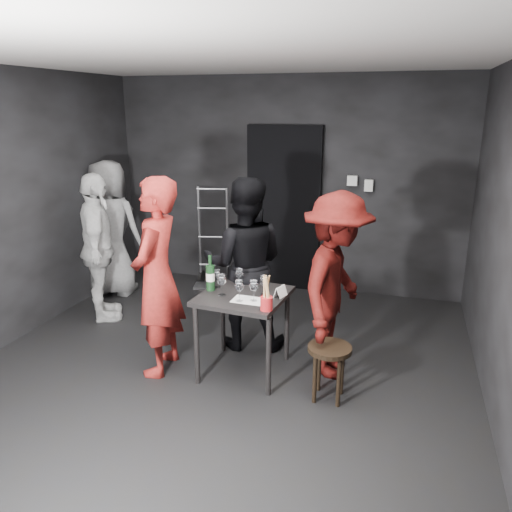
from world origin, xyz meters
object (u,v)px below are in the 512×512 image
(stool, at_px, (329,357))
(wine_bottle, at_px, (210,277))
(tasting_table, at_px, (244,304))
(bystander_cream, at_px, (98,241))
(bystander_grey, at_px, (110,220))
(server_red, at_px, (156,260))
(man_maroon, at_px, (336,277))
(hand_truck, at_px, (213,269))
(breadstick_cup, at_px, (266,294))
(woman_black, at_px, (244,253))

(stool, distance_m, wine_bottle, 1.24)
(tasting_table, height_order, bystander_cream, bystander_cream)
(bystander_grey, bearing_deg, server_red, 133.39)
(man_maroon, bearing_deg, wine_bottle, 109.69)
(bystander_grey, bearing_deg, tasting_table, 147.95)
(hand_truck, height_order, man_maroon, man_maroon)
(tasting_table, distance_m, breadstick_cup, 0.47)
(tasting_table, relative_size, woman_black, 0.39)
(server_red, relative_size, bystander_grey, 1.09)
(server_red, bearing_deg, hand_truck, -176.64)
(stool, height_order, bystander_cream, bystander_cream)
(bystander_cream, relative_size, wine_bottle, 5.64)
(server_red, height_order, bystander_cream, server_red)
(man_maroon, distance_m, breadstick_cup, 0.70)
(stool, relative_size, server_red, 0.22)
(stool, distance_m, woman_black, 1.35)
(tasting_table, height_order, man_maroon, man_maroon)
(woman_black, bearing_deg, hand_truck, -70.69)
(wine_bottle, bearing_deg, server_red, -156.23)
(server_red, xyz_separation_m, man_maroon, (1.50, 0.41, -0.14))
(tasting_table, xyz_separation_m, woman_black, (-0.16, 0.52, 0.31))
(wine_bottle, bearing_deg, man_maroon, 11.79)
(stool, distance_m, breadstick_cup, 0.73)
(bystander_cream, bearing_deg, woman_black, -126.83)
(man_maroon, relative_size, bystander_grey, 0.94)
(man_maroon, height_order, bystander_cream, man_maroon)
(bystander_grey, bearing_deg, bystander_cream, 113.52)
(bystander_grey, height_order, wine_bottle, bystander_grey)
(server_red, height_order, breadstick_cup, server_red)
(wine_bottle, bearing_deg, breadstick_cup, -25.82)
(tasting_table, relative_size, man_maroon, 0.41)
(hand_truck, distance_m, tasting_table, 2.35)
(tasting_table, relative_size, breadstick_cup, 2.41)
(woman_black, xyz_separation_m, man_maroon, (0.93, -0.29, -0.05))
(woman_black, bearing_deg, bystander_cream, -17.31)
(stool, xyz_separation_m, bystander_cream, (-2.70, 0.88, 0.53))
(bystander_cream, bearing_deg, bystander_grey, -9.17)
(tasting_table, bearing_deg, bystander_grey, 147.57)
(bystander_cream, distance_m, breadstick_cup, 2.38)
(bystander_cream, bearing_deg, tasting_table, -141.40)
(tasting_table, xyz_separation_m, bystander_grey, (-2.22, 1.41, 0.31))
(bystander_grey, bearing_deg, man_maroon, 158.88)
(man_maroon, bearing_deg, stool, -167.56)
(hand_truck, distance_m, woman_black, 1.93)
(stool, bearing_deg, breadstick_cup, -173.34)
(server_red, relative_size, wine_bottle, 6.50)
(tasting_table, relative_size, bystander_grey, 0.39)
(woman_black, distance_m, bystander_grey, 2.24)
(stool, bearing_deg, server_red, 178.43)
(bystander_cream, xyz_separation_m, breadstick_cup, (2.18, -0.94, -0.02))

